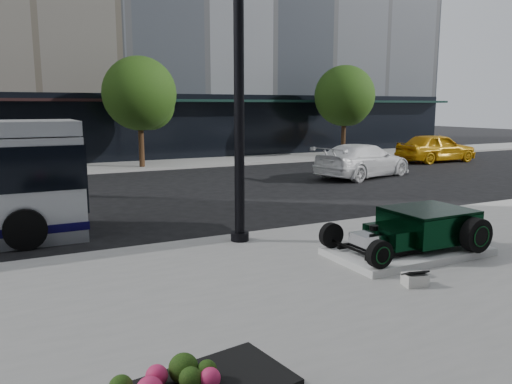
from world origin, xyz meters
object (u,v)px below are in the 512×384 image
white_sedan (363,160)px  yellow_taxi (436,148)px  lamppost (239,86)px  hot_rod (420,227)px

white_sedan → yellow_taxi: (7.97, 3.19, 0.07)m
yellow_taxi → white_sedan: bearing=113.1°
lamppost → white_sedan: lamppost is taller
lamppost → white_sedan: (10.02, 7.97, -2.96)m
hot_rod → yellow_taxi: yellow_taxi is taller
yellow_taxi → hot_rod: bearing=134.1°
hot_rod → yellow_taxi: (14.91, 13.83, 0.15)m
hot_rod → lamppost: bearing=139.1°
white_sedan → yellow_taxi: 8.58m
lamppost → yellow_taxi: bearing=31.8°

